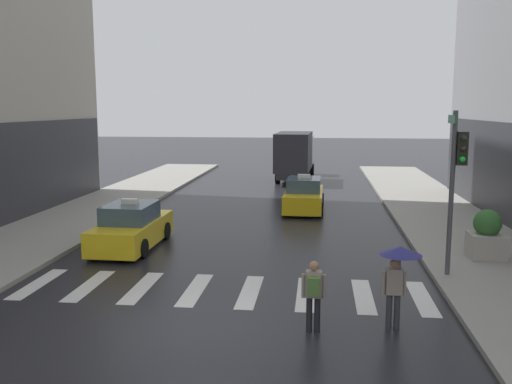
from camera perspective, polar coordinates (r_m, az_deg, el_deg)
ground_plane at (r=12.84m, az=-5.88°, el=-14.42°), size 160.00×160.00×0.00m
crosswalk_markings at (r=15.59m, az=-3.49°, el=-10.12°), size 11.30×2.80×0.01m
traffic_light_pole at (r=16.86m, az=19.99°, el=2.16°), size 0.44×0.84×4.80m
taxi_lead at (r=20.48m, az=-12.74°, el=-3.63°), size 1.97×4.56×1.80m
taxi_second at (r=27.20m, az=4.96°, el=-0.40°), size 1.99×4.57×1.80m
box_truck at (r=38.02m, az=4.05°, el=3.94°), size 2.54×7.62×3.35m
pedestrian_with_umbrella at (r=13.01m, az=14.48°, el=-7.26°), size 0.96×0.96×1.94m
pedestrian_with_backpack at (r=12.61m, az=5.97°, el=-10.12°), size 0.55×0.43×1.65m
planter_near_corner at (r=19.61m, az=22.73°, el=-4.21°), size 1.10×1.10×1.60m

